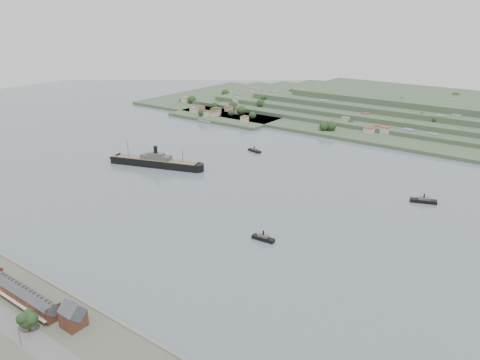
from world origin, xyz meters
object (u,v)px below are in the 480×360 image
Objects in this scene: tugboat at (263,238)px; fig_tree at (27,319)px; gabled_building at (73,316)px; steamship at (152,162)px; terrace_row at (23,295)px.

fig_tree is (-36.25, -147.43, 7.20)m from tugboat.
gabled_building reaches higher than tugboat.
steamship is (-153.44, 196.82, -3.55)m from gabled_building.
tugboat is (59.61, 136.07, -5.07)m from terrace_row.
steamship is at bearing 159.75° from tugboat.
tugboat is 151.99m from fig_tree.
gabled_building is 20.91m from fig_tree.
tugboat is at bearing 80.50° from gabled_building.
terrace_row is 0.55× the size of steamship.
tugboat is at bearing 76.19° from fig_tree.
steamship reaches higher than terrace_row.
steamship reaches higher than gabled_building.
terrace_row is 3.95× the size of gabled_building.
terrace_row is at bearing 154.07° from fig_tree.
gabled_building is at bearing 6.12° from terrace_row.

